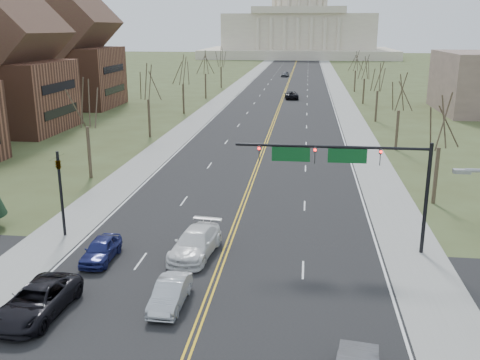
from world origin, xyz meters
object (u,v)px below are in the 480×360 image
(signal_left, at_px, (60,184))
(car_far_sb, at_px, (285,74))
(signal_mast, at_px, (346,163))
(car_sb_inner_lead, at_px, (170,294))
(car_sb_inner_second, at_px, (195,243))
(car_far_nb, at_px, (291,95))
(car_sb_outer_second, at_px, (101,250))
(car_sb_outer_lead, at_px, (37,301))

(signal_left, height_order, car_far_sb, signal_left)
(signal_mast, relative_size, car_sb_inner_lead, 2.93)
(car_sb_inner_second, bearing_deg, car_far_nb, 93.94)
(car_sb_outer_second, bearing_deg, signal_mast, 13.13)
(signal_mast, height_order, car_sb_outer_second, signal_mast)
(car_far_sb, bearing_deg, car_sb_outer_lead, -85.01)
(car_sb_inner_lead, xyz_separation_m, car_far_nb, (3.61, 84.72, 0.09))
(signal_left, bearing_deg, car_sb_outer_lead, -72.11)
(signal_left, xyz_separation_m, car_sb_outer_lead, (3.34, -10.36, -2.93))
(car_sb_outer_lead, distance_m, car_sb_outer_second, 6.75)
(car_far_nb, xyz_separation_m, car_far_sb, (-3.41, 50.16, -0.00))
(car_sb_inner_lead, distance_m, car_sb_inner_second, 6.44)
(car_sb_outer_second, height_order, car_far_sb, car_far_sb)
(car_sb_inner_lead, xyz_separation_m, car_sb_outer_lead, (-6.36, -1.75, 0.09))
(signal_mast, relative_size, car_far_nb, 2.19)
(signal_left, relative_size, car_far_sb, 1.33)
(car_sb_inner_lead, relative_size, car_sb_outer_second, 1.00)
(car_sb_inner_lead, xyz_separation_m, car_sb_outer_second, (-5.65, 4.97, 0.02))
(car_far_nb, distance_m, car_far_sb, 50.28)
(signal_left, height_order, car_sb_outer_second, signal_left)
(signal_left, xyz_separation_m, car_sb_inner_lead, (9.71, -8.61, -3.02))
(car_sb_inner_lead, bearing_deg, car_sb_inner_second, 91.24)
(signal_mast, xyz_separation_m, car_sb_outer_second, (-14.89, -3.64, -5.05))
(car_sb_outer_second, bearing_deg, car_sb_inner_second, 14.00)
(signal_left, bearing_deg, car_far_sb, 85.51)
(signal_left, relative_size, car_sb_outer_second, 1.45)
(signal_left, xyz_separation_m, car_far_sb, (9.91, 126.27, -2.94))
(signal_mast, relative_size, signal_left, 2.02)
(signal_left, height_order, car_sb_inner_second, signal_left)
(signal_mast, xyz_separation_m, car_far_sb, (-9.03, 126.27, -4.98))
(car_sb_outer_lead, distance_m, car_sb_inner_second, 10.37)
(car_far_nb, bearing_deg, car_sb_outer_second, 78.43)
(car_sb_inner_lead, distance_m, car_far_nb, 84.80)
(signal_left, height_order, car_sb_outer_lead, signal_left)
(car_sb_outer_lead, relative_size, car_far_sb, 1.24)
(car_sb_inner_lead, bearing_deg, signal_left, 139.63)
(car_sb_outer_second, bearing_deg, car_far_nb, 82.77)
(car_far_sb, bearing_deg, car_far_nb, -78.37)
(signal_mast, relative_size, car_sb_inner_second, 2.13)
(car_sb_outer_lead, bearing_deg, car_sb_inner_second, 55.44)
(car_sb_inner_lead, height_order, car_sb_outer_second, car_sb_outer_second)
(car_sb_outer_lead, distance_m, car_far_sb, 136.79)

